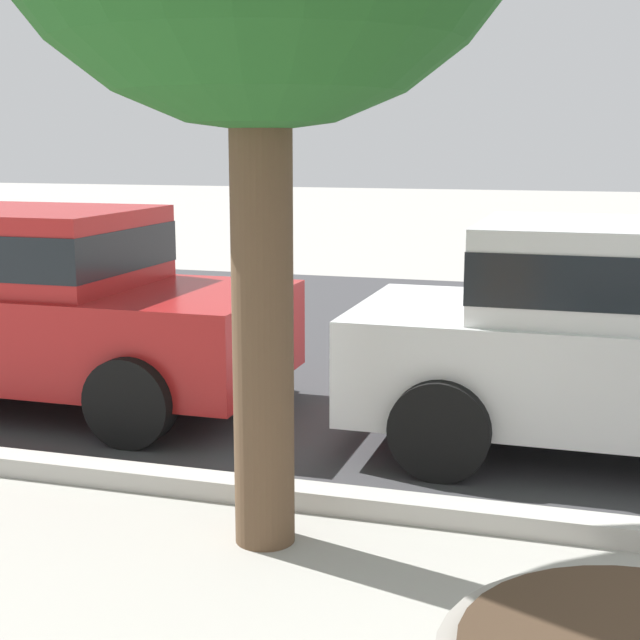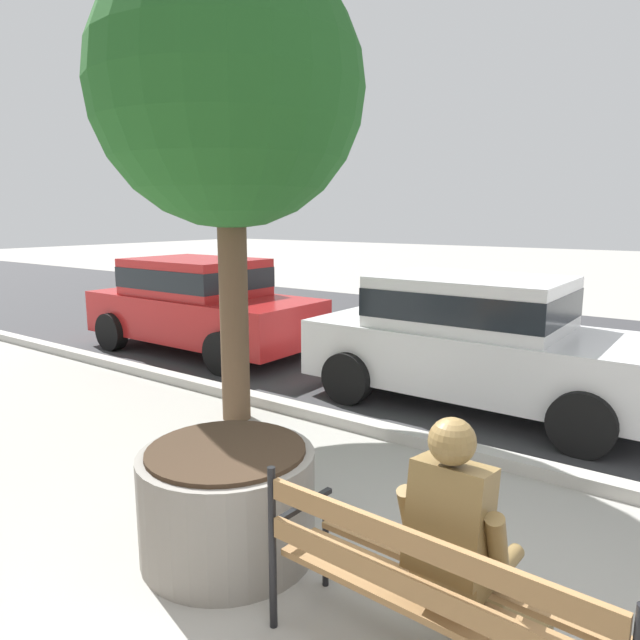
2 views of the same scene
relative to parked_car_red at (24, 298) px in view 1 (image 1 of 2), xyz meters
name	(u,v)px [view 1 (image 1 of 2)]	position (x,y,z in m)	size (l,w,h in m)	color
parked_car_red	(24,298)	(0.00, 0.00, 0.00)	(4.10, 1.93, 1.56)	#B21E1E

